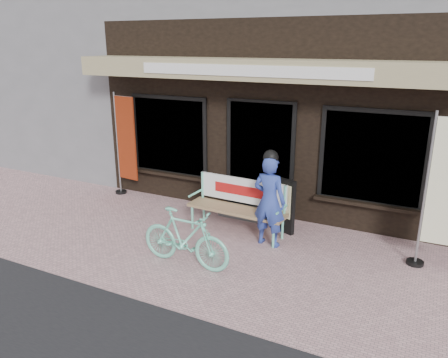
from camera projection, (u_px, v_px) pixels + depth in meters
The scene contains 9 objects.
ground at pixel (211, 256), 6.81m from camera, with size 70.00×70.00×0.00m, color #C49699.
storefront at pixel (310, 51), 10.16m from camera, with size 7.00×6.77×6.00m.
neighbor_left_near at pixel (58, 42), 14.15m from camera, with size 10.00×7.00×6.40m, color slate.
bench at pixel (239, 202), 7.53m from camera, with size 1.77×0.54×0.95m.
person at pixel (269, 199), 6.98m from camera, with size 0.58×0.41×1.60m.
bicycle at pixel (185, 238), 6.42m from camera, with size 0.41×1.46×0.88m, color #72DFBE.
nobori_red at pixel (125, 144), 9.20m from camera, with size 0.65×0.27×2.21m.
nobori_cream at pixel (444, 191), 6.11m from camera, with size 0.68×0.26×2.31m.
menu_stand at pixel (282, 205), 7.57m from camera, with size 0.48×0.26×0.97m.
Camera 1 is at (2.91, -5.41, 3.20)m, focal length 35.00 mm.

